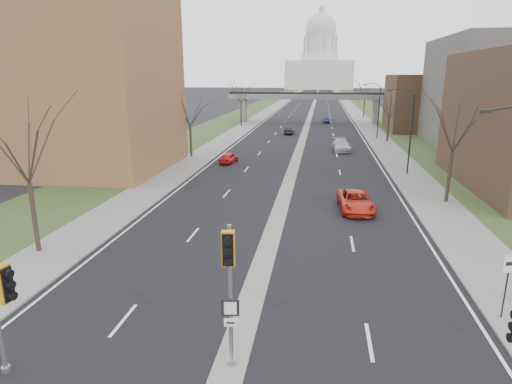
% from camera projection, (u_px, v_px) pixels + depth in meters
% --- Properties ---
extents(ground, '(700.00, 700.00, 0.00)m').
position_uv_depth(ground, '(231.00, 363.00, 15.20)').
color(ground, black).
rests_on(ground, ground).
extents(road_surface, '(20.00, 600.00, 0.01)m').
position_uv_depth(road_surface, '(314.00, 103.00, 158.26)').
color(road_surface, black).
rests_on(road_surface, ground).
extents(median_strip, '(1.20, 600.00, 0.02)m').
position_uv_depth(median_strip, '(314.00, 103.00, 158.26)').
color(median_strip, gray).
rests_on(median_strip, ground).
extents(sidewalk_right, '(4.00, 600.00, 0.12)m').
position_uv_depth(sidewalk_right, '(347.00, 103.00, 156.51)').
color(sidewalk_right, gray).
rests_on(sidewalk_right, ground).
extents(sidewalk_left, '(4.00, 600.00, 0.12)m').
position_uv_depth(sidewalk_left, '(282.00, 102.00, 159.97)').
color(sidewalk_left, gray).
rests_on(sidewalk_left, ground).
extents(grass_verge_right, '(8.00, 600.00, 0.10)m').
position_uv_depth(grass_verge_right, '(364.00, 103.00, 155.64)').
color(grass_verge_right, '#293D1C').
rests_on(grass_verge_right, ground).
extents(grass_verge_left, '(8.00, 600.00, 0.10)m').
position_uv_depth(grass_verge_left, '(266.00, 102.00, 160.84)').
color(grass_verge_left, '#293D1C').
rests_on(grass_verge_left, ground).
extents(apartment_building, '(25.00, 16.00, 22.00)m').
position_uv_depth(apartment_building, '(45.00, 64.00, 44.67)').
color(apartment_building, brown).
rests_on(apartment_building, ground).
extents(commercial_block_mid, '(18.00, 22.00, 15.00)m').
position_uv_depth(commercial_block_mid, '(507.00, 93.00, 58.77)').
color(commercial_block_mid, '#605C57').
rests_on(commercial_block_mid, ground).
extents(commercial_block_far, '(14.00, 14.00, 10.00)m').
position_uv_depth(commercial_block_far, '(429.00, 103.00, 77.47)').
color(commercial_block_far, '#493322').
rests_on(commercial_block_far, ground).
extents(pedestrian_bridge, '(34.00, 3.00, 6.45)m').
position_uv_depth(pedestrian_bridge, '(308.00, 100.00, 90.22)').
color(pedestrian_bridge, slate).
rests_on(pedestrian_bridge, ground).
extents(capitol, '(48.00, 42.00, 55.75)m').
position_uv_depth(capitol, '(320.00, 63.00, 315.48)').
color(capitol, silver).
rests_on(capitol, ground).
extents(streetlight_mid, '(2.61, 0.20, 8.70)m').
position_uv_depth(streetlight_mid, '(405.00, 106.00, 42.30)').
color(streetlight_mid, black).
rests_on(streetlight_mid, sidewalk_right).
extents(streetlight_far, '(2.61, 0.20, 8.70)m').
position_uv_depth(streetlight_far, '(375.00, 95.00, 67.10)').
color(streetlight_far, black).
rests_on(streetlight_far, sidewalk_right).
extents(tree_left_a, '(7.20, 7.20, 9.40)m').
position_uv_depth(tree_left_a, '(23.00, 138.00, 22.96)').
color(tree_left_a, '#382B21').
rests_on(tree_left_a, sidewalk_left).
extents(tree_left_b, '(6.75, 6.75, 8.81)m').
position_uv_depth(tree_left_b, '(189.00, 107.00, 51.68)').
color(tree_left_b, '#382B21').
rests_on(tree_left_b, sidewalk_left).
extents(tree_left_c, '(7.65, 7.65, 9.99)m').
position_uv_depth(tree_left_c, '(241.00, 90.00, 83.89)').
color(tree_left_c, '#382B21').
rests_on(tree_left_c, sidewalk_left).
extents(tree_right_a, '(7.20, 7.20, 9.40)m').
position_uv_depth(tree_right_a, '(456.00, 119.00, 32.56)').
color(tree_right_a, '#382B21').
rests_on(tree_right_a, sidewalk_right).
extents(tree_right_b, '(6.30, 6.30, 8.22)m').
position_uv_depth(tree_right_b, '(390.00, 103.00, 64.24)').
color(tree_right_b, '#382B21').
rests_on(tree_right_b, sidewalk_right).
extents(tree_right_c, '(7.65, 7.65, 9.99)m').
position_uv_depth(tree_right_c, '(365.00, 88.00, 102.07)').
color(tree_right_c, '#382B21').
rests_on(tree_right_c, sidewalk_right).
extents(signal_pole_median, '(0.61, 0.87, 5.24)m').
position_uv_depth(signal_pole_median, '(229.00, 274.00, 13.87)').
color(signal_pole_median, gray).
rests_on(signal_pole_median, ground).
extents(speed_limit_sign, '(0.59, 0.23, 2.85)m').
position_uv_depth(speed_limit_sign, '(508.00, 274.00, 17.35)').
color(speed_limit_sign, black).
rests_on(speed_limit_sign, sidewalk_right).
extents(car_left_near, '(1.85, 3.77, 1.24)m').
position_uv_depth(car_left_near, '(229.00, 158.00, 49.77)').
color(car_left_near, red).
rests_on(car_left_near, ground).
extents(car_left_far, '(1.58, 3.97, 1.28)m').
position_uv_depth(car_left_far, '(289.00, 130.00, 74.14)').
color(car_left_far, black).
rests_on(car_left_far, ground).
extents(car_right_near, '(2.77, 5.39, 1.46)m').
position_uv_depth(car_right_near, '(356.00, 201.00, 32.21)').
color(car_right_near, red).
rests_on(car_right_near, ground).
extents(car_right_mid, '(2.51, 5.43, 1.54)m').
position_uv_depth(car_right_mid, '(341.00, 145.00, 57.60)').
color(car_right_mid, '#ABAAB2').
rests_on(car_right_mid, ground).
extents(car_right_far, '(1.70, 3.73, 1.24)m').
position_uv_depth(car_right_far, '(326.00, 120.00, 91.78)').
color(car_right_far, navy).
rests_on(car_right_far, ground).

